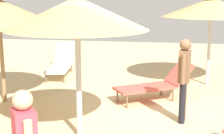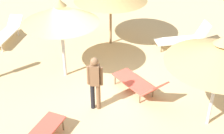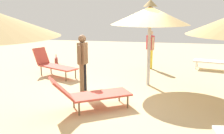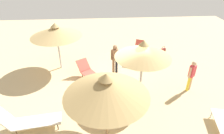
# 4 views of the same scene
# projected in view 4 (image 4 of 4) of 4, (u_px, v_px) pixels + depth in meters

# --- Properties ---
(ground) EXTENTS (24.00, 24.00, 0.10)m
(ground) POSITION_uv_depth(u_px,v_px,m) (117.00, 85.00, 9.99)
(ground) COLOR tan
(parasol_umbrella_far_left) EXTENTS (2.79, 2.79, 2.73)m
(parasol_umbrella_far_left) POSITION_uv_depth(u_px,v_px,m) (56.00, 32.00, 10.34)
(parasol_umbrella_far_left) COLOR #B2B2B7
(parasol_umbrella_far_left) RESTS_ON ground
(parasol_umbrella_center) EXTENTS (2.49, 2.49, 2.76)m
(parasol_umbrella_center) POSITION_uv_depth(u_px,v_px,m) (143.00, 51.00, 8.23)
(parasol_umbrella_center) COLOR #B2B2B7
(parasol_umbrella_center) RESTS_ON ground
(parasol_umbrella_back) EXTENTS (2.86, 2.86, 2.71)m
(parasol_umbrella_back) POSITION_uv_depth(u_px,v_px,m) (106.00, 87.00, 6.13)
(parasol_umbrella_back) COLOR olive
(parasol_umbrella_back) RESTS_ON ground
(lounge_chair_far_right) EXTENTS (1.34, 1.96, 1.00)m
(lounge_chair_far_right) POSITION_uv_depth(u_px,v_px,m) (136.00, 52.00, 12.24)
(lounge_chair_far_right) COLOR #CC4C3F
(lounge_chair_far_right) RESTS_ON ground
(lounge_chair_edge) EXTENTS (2.22, 0.93, 0.99)m
(lounge_chair_edge) POSITION_uv_depth(u_px,v_px,m) (29.00, 121.00, 7.27)
(lounge_chair_edge) COLOR silver
(lounge_chair_edge) RESTS_ON ground
(lounge_chair_front) EXTENTS (1.62, 2.02, 0.88)m
(lounge_chair_front) POSITION_uv_depth(u_px,v_px,m) (90.00, 73.00, 10.14)
(lounge_chair_front) COLOR #CC4C3F
(lounge_chair_front) RESTS_ON ground
(person_standing_near_right) EXTENTS (0.40, 0.35, 1.60)m
(person_standing_near_right) POSITION_uv_depth(u_px,v_px,m) (192.00, 74.00, 9.15)
(person_standing_near_right) COLOR tan
(person_standing_near_right) RESTS_ON ground
(person_standing_far_left) EXTENTS (0.46, 0.26, 1.73)m
(person_standing_far_left) POSITION_uv_depth(u_px,v_px,m) (115.00, 58.00, 10.45)
(person_standing_far_left) COLOR black
(person_standing_far_left) RESTS_ON ground
(handbag) EXTENTS (0.36, 0.23, 0.46)m
(handbag) POSITION_uv_depth(u_px,v_px,m) (163.00, 50.00, 13.16)
(handbag) COLOR maroon
(handbag) RESTS_ON ground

